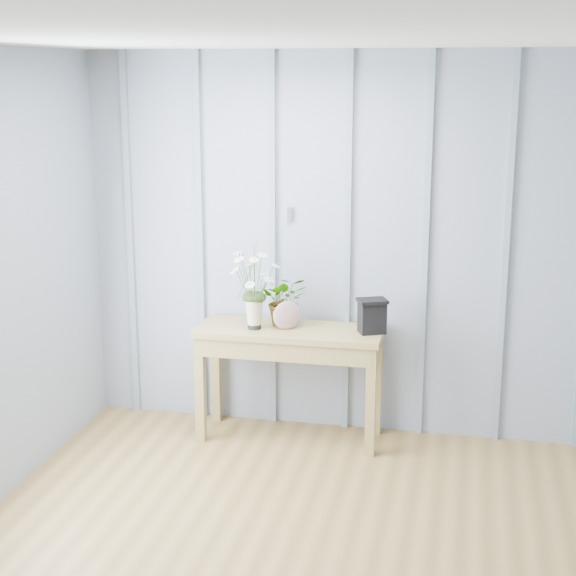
% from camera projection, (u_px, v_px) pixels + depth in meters
% --- Properties ---
extents(room_shell, '(4.00, 4.50, 2.50)m').
position_uv_depth(room_shell, '(363.00, 152.00, 4.24)').
color(room_shell, '#8E98AC').
rests_on(room_shell, ground).
extents(sideboard, '(1.20, 0.45, 0.75)m').
position_uv_depth(sideboard, '(290.00, 345.00, 5.71)').
color(sideboard, olive).
rests_on(sideboard, ground).
extents(daisy_vase, '(0.38, 0.29, 0.54)m').
position_uv_depth(daisy_vase, '(254.00, 277.00, 5.59)').
color(daisy_vase, black).
rests_on(daisy_vase, sideboard).
extents(spider_plant, '(0.34, 0.31, 0.33)m').
position_uv_depth(spider_plant, '(285.00, 300.00, 5.72)').
color(spider_plant, '#1E3412').
rests_on(spider_plant, sideboard).
extents(felt_disc_vessel, '(0.19, 0.14, 0.19)m').
position_uv_depth(felt_disc_vessel, '(287.00, 315.00, 5.64)').
color(felt_disc_vessel, '#814051').
rests_on(felt_disc_vessel, sideboard).
extents(carved_box, '(0.22, 0.20, 0.22)m').
position_uv_depth(carved_box, '(372.00, 316.00, 5.56)').
color(carved_box, black).
rests_on(carved_box, sideboard).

